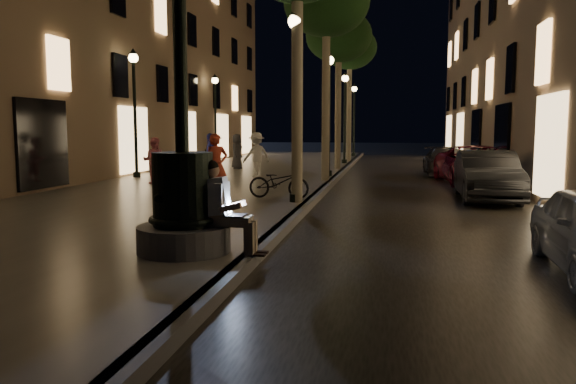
% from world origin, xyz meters
% --- Properties ---
extents(ground, '(120.00, 120.00, 0.00)m').
position_xyz_m(ground, '(0.00, 15.00, 0.00)').
color(ground, black).
rests_on(ground, ground).
extents(cobble_lane, '(6.00, 45.00, 0.02)m').
position_xyz_m(cobble_lane, '(3.00, 15.00, 0.01)').
color(cobble_lane, black).
rests_on(cobble_lane, ground).
extents(promenade, '(8.00, 45.00, 0.20)m').
position_xyz_m(promenade, '(-4.00, 15.00, 0.10)').
color(promenade, '#67625A').
rests_on(promenade, ground).
extents(curb_strip, '(0.25, 45.00, 0.20)m').
position_xyz_m(curb_strip, '(0.00, 15.00, 0.10)').
color(curb_strip, '#59595B').
rests_on(curb_strip, ground).
extents(building_left, '(8.00, 36.00, 15.00)m').
position_xyz_m(building_left, '(-12.00, 18.00, 7.50)').
color(building_left, '#816651').
rests_on(building_left, ground).
extents(fountain_lamppost, '(1.40, 1.40, 5.21)m').
position_xyz_m(fountain_lamppost, '(-1.00, 2.00, 1.21)').
color(fountain_lamppost, '#59595B').
rests_on(fountain_lamppost, promenade).
extents(seated_man_laptop, '(1.02, 0.35, 1.39)m').
position_xyz_m(seated_man_laptop, '(-0.39, 2.00, 0.93)').
color(seated_man_laptop, gray).
rests_on(seated_man_laptop, promenade).
extents(tree_second, '(3.00, 3.00, 7.40)m').
position_xyz_m(tree_second, '(-0.20, 14.00, 6.33)').
color(tree_second, '#6B604C').
rests_on(tree_second, promenade).
extents(tree_third, '(3.00, 3.00, 7.20)m').
position_xyz_m(tree_third, '(-0.30, 20.00, 6.14)').
color(tree_third, '#6B604C').
rests_on(tree_third, promenade).
extents(tree_far, '(3.00, 3.00, 7.50)m').
position_xyz_m(tree_far, '(-0.22, 26.00, 6.43)').
color(tree_far, '#6B604C').
rests_on(tree_far, promenade).
extents(lamp_curb_a, '(0.36, 0.36, 4.81)m').
position_xyz_m(lamp_curb_a, '(-0.30, 8.00, 3.24)').
color(lamp_curb_a, black).
rests_on(lamp_curb_a, promenade).
extents(lamp_curb_b, '(0.36, 0.36, 4.81)m').
position_xyz_m(lamp_curb_b, '(-0.30, 16.00, 3.24)').
color(lamp_curb_b, black).
rests_on(lamp_curb_b, promenade).
extents(lamp_curb_c, '(0.36, 0.36, 4.81)m').
position_xyz_m(lamp_curb_c, '(-0.30, 24.00, 3.24)').
color(lamp_curb_c, black).
rests_on(lamp_curb_c, promenade).
extents(lamp_curb_d, '(0.36, 0.36, 4.81)m').
position_xyz_m(lamp_curb_d, '(-0.30, 32.00, 3.24)').
color(lamp_curb_d, black).
rests_on(lamp_curb_d, promenade).
extents(lamp_left_b, '(0.36, 0.36, 4.81)m').
position_xyz_m(lamp_left_b, '(-7.40, 14.00, 3.24)').
color(lamp_left_b, black).
rests_on(lamp_left_b, promenade).
extents(lamp_left_c, '(0.36, 0.36, 4.81)m').
position_xyz_m(lamp_left_c, '(-7.40, 24.00, 3.24)').
color(lamp_left_c, black).
rests_on(lamp_left_c, promenade).
extents(stroller, '(0.62, 1.17, 1.18)m').
position_xyz_m(stroller, '(-3.80, 11.31, 0.79)').
color(stroller, black).
rests_on(stroller, promenade).
extents(car_second, '(1.63, 4.36, 1.42)m').
position_xyz_m(car_second, '(4.78, 10.70, 0.71)').
color(car_second, black).
rests_on(car_second, ground).
extents(car_third, '(2.81, 5.31, 1.42)m').
position_xyz_m(car_third, '(5.20, 15.61, 0.71)').
color(car_third, maroon).
rests_on(car_third, ground).
extents(car_rear, '(1.79, 4.25, 1.23)m').
position_xyz_m(car_rear, '(4.47, 19.53, 0.61)').
color(car_rear, '#2E2D32').
rests_on(car_rear, ground).
extents(pedestrian_red, '(0.74, 0.71, 1.71)m').
position_xyz_m(pedestrian_red, '(-2.52, 8.54, 1.06)').
color(pedestrian_red, '#BF3B26').
rests_on(pedestrian_red, promenade).
extents(pedestrian_pink, '(0.87, 0.75, 1.55)m').
position_xyz_m(pedestrian_pink, '(-5.71, 11.78, 0.97)').
color(pedestrian_pink, pink).
rests_on(pedestrian_pink, promenade).
extents(pedestrian_white, '(1.25, 1.18, 1.70)m').
position_xyz_m(pedestrian_white, '(-2.96, 15.02, 1.05)').
color(pedestrian_white, silver).
rests_on(pedestrian_white, promenade).
extents(pedestrian_blue, '(0.76, 1.05, 1.66)m').
position_xyz_m(pedestrian_blue, '(-5.01, 15.65, 1.03)').
color(pedestrian_blue, navy).
rests_on(pedestrian_blue, promenade).
extents(pedestrian_dark, '(0.57, 0.82, 1.59)m').
position_xyz_m(pedestrian_dark, '(-4.82, 18.94, 1.00)').
color(pedestrian_dark, '#313236').
rests_on(pedestrian_dark, promenade).
extents(bicycle, '(1.70, 0.74, 0.87)m').
position_xyz_m(bicycle, '(-0.84, 8.62, 0.63)').
color(bicycle, black).
rests_on(bicycle, promenade).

